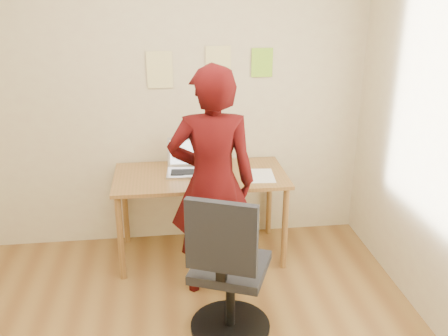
{
  "coord_description": "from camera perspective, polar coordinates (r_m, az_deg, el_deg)",
  "views": [
    {
      "loc": [
        0.0,
        -2.4,
        2.23
      ],
      "look_at": [
        0.43,
        0.95,
        0.95
      ],
      "focal_mm": 40.0,
      "sensor_mm": 36.0,
      "label": 1
    }
  ],
  "objects": [
    {
      "name": "laptop",
      "position": [
        4.12,
        -4.07,
        0.31
      ],
      "size": [
        0.38,
        0.34,
        0.25
      ],
      "rotation": [
        0.0,
        0.0,
        -0.08
      ],
      "color": "#B0B0B7",
      "rests_on": "desk"
    },
    {
      "name": "phone",
      "position": [
        3.89,
        -0.37,
        -1.68
      ],
      "size": [
        0.07,
        0.13,
        0.01
      ],
      "rotation": [
        0.0,
        0.0,
        -0.06
      ],
      "color": "black",
      "rests_on": "desk"
    },
    {
      "name": "wall_note_right",
      "position": [
        4.28,
        4.37,
        11.92
      ],
      "size": [
        0.18,
        0.0,
        0.24
      ],
      "primitive_type": "cube",
      "color": "#8DD12F",
      "rests_on": "room"
    },
    {
      "name": "paper_sheet",
      "position": [
        4.05,
        4.16,
        -0.88
      ],
      "size": [
        0.24,
        0.33,
        0.0
      ],
      "primitive_type": "cube",
      "rotation": [
        0.0,
        0.0,
        -0.08
      ],
      "color": "white",
      "rests_on": "desk"
    },
    {
      "name": "room",
      "position": [
        2.56,
        -6.79,
        0.46
      ],
      "size": [
        3.58,
        3.58,
        2.78
      ],
      "color": "brown",
      "rests_on": "ground"
    },
    {
      "name": "office_chair",
      "position": [
        3.27,
        0.44,
        -12.37
      ],
      "size": [
        0.6,
        0.61,
        1.04
      ],
      "rotation": [
        0.0,
        0.0,
        -0.4
      ],
      "color": "black",
      "rests_on": "ground"
    },
    {
      "name": "wall_note_mid",
      "position": [
        4.22,
        -0.65,
        11.77
      ],
      "size": [
        0.21,
        0.0,
        0.3
      ],
      "primitive_type": "cube",
      "color": "#E6D989",
      "rests_on": "room"
    },
    {
      "name": "wall_note_left",
      "position": [
        4.2,
        -7.36,
        11.07
      ],
      "size": [
        0.21,
        0.0,
        0.3
      ],
      "primitive_type": "cube",
      "color": "#E6D989",
      "rests_on": "room"
    },
    {
      "name": "person",
      "position": [
        3.57,
        -1.34,
        -1.8
      ],
      "size": [
        0.65,
        0.45,
        1.72
      ],
      "primitive_type": "imported",
      "rotation": [
        0.0,
        0.0,
        3.08
      ],
      "color": "#3D0808",
      "rests_on": "ground"
    },
    {
      "name": "desk",
      "position": [
        4.11,
        -2.7,
        -1.85
      ],
      "size": [
        1.4,
        0.7,
        0.74
      ],
      "color": "brown",
      "rests_on": "ground"
    }
  ]
}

